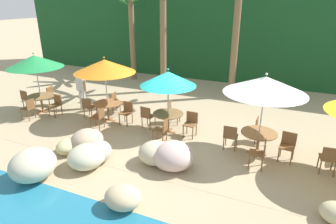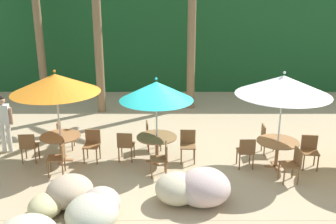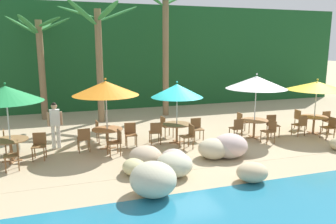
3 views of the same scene
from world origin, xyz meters
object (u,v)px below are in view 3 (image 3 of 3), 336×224
(chair_white_seaward, at_px, (272,124))
(umbrella_yellow, at_px, (317,86))
(chair_green_inland, at_px, (8,140))
(chair_yellow_left, at_px, (300,124))
(chair_green_seaward, at_px, (39,144))
(dining_table_white, at_px, (254,123))
(palm_tree_second, at_px, (99,44))
(umbrella_green, at_px, (6,94))
(umbrella_teal, at_px, (177,91))
(chair_teal_inland, at_px, (165,125))
(chair_white_right, at_px, (270,130))
(chair_yellow_inland, at_px, (299,118))
(umbrella_orange, at_px, (106,88))
(chair_teal_right, at_px, (189,135))
(chair_white_left, at_px, (237,128))
(chair_white_inland, at_px, (242,121))
(chair_orange_right, at_px, (116,141))
(chair_orange_left, at_px, (84,138))
(dining_table_teal, at_px, (177,127))
(palm_tree_third, at_px, (166,32))
(dining_table_green, at_px, (10,143))
(chair_yellow_right, at_px, (330,126))
(umbrella_white, at_px, (256,82))
(chair_teal_left, at_px, (155,131))
(chair_orange_inland, at_px, (100,130))
(chair_teal_seaward, at_px, (197,128))
(palm_tree_nearest, at_px, (40,50))
(chair_yellow_seaward, at_px, (328,120))
(chair_green_right, at_px, (14,153))
(chair_orange_seaward, at_px, (131,133))
(dining_table_yellow, at_px, (314,119))
(dining_table_orange, at_px, (107,132))

(chair_white_seaward, xyz_separation_m, umbrella_yellow, (1.90, -0.23, 1.53))
(chair_green_inland, bearing_deg, chair_yellow_left, -6.39)
(chair_green_seaward, height_order, dining_table_white, chair_green_seaward)
(palm_tree_second, bearing_deg, umbrella_green, -125.60)
(umbrella_teal, relative_size, chair_teal_inland, 2.73)
(chair_teal_inland, bearing_deg, chair_white_seaward, -15.39)
(chair_white_right, xyz_separation_m, chair_yellow_inland, (2.56, 1.45, 0.00))
(umbrella_teal, bearing_deg, chair_green_seaward, -175.86)
(umbrella_orange, distance_m, chair_teal_right, 3.39)
(dining_table_white, height_order, chair_white_left, chair_white_left)
(chair_white_inland, bearing_deg, chair_green_inland, -179.86)
(chair_orange_right, height_order, chair_yellow_inland, same)
(chair_yellow_inland, distance_m, chair_yellow_left, 1.30)
(chair_orange_left, bearing_deg, umbrella_orange, 9.61)
(dining_table_teal, height_order, palm_tree_third, palm_tree_third)
(dining_table_green, xyz_separation_m, chair_yellow_inland, (11.71, 0.61, -0.10))
(dining_table_white, bearing_deg, chair_yellow_right, -21.59)
(chair_teal_right, bearing_deg, umbrella_green, 175.09)
(umbrella_green, height_order, umbrella_orange, umbrella_orange)
(chair_teal_inland, relative_size, umbrella_white, 0.33)
(chair_teal_left, xyz_separation_m, chair_white_inland, (4.00, 0.53, 0.00))
(chair_orange_left, distance_m, chair_white_left, 5.85)
(chair_teal_left, distance_m, palm_tree_second, 5.78)
(chair_orange_inland, bearing_deg, chair_teal_seaward, -12.80)
(chair_yellow_inland, bearing_deg, umbrella_teal, -177.26)
(umbrella_green, bearing_deg, umbrella_yellow, -1.17)
(chair_teal_left, height_order, chair_white_seaward, same)
(chair_teal_inland, height_order, palm_tree_second, palm_tree_second)
(umbrella_orange, height_order, palm_tree_nearest, palm_tree_nearest)
(chair_yellow_left, bearing_deg, umbrella_teal, 171.78)
(dining_table_white, bearing_deg, chair_teal_seaward, 170.56)
(chair_white_left, distance_m, chair_yellow_seaward, 4.45)
(chair_orange_inland, relative_size, dining_table_white, 0.79)
(chair_teal_seaward, xyz_separation_m, palm_tree_third, (0.34, 4.99, 3.85))
(palm_tree_nearest, bearing_deg, chair_yellow_right, -34.39)
(dining_table_white, bearing_deg, chair_green_seaward, -179.80)
(chair_green_right, xyz_separation_m, palm_tree_third, (6.78, 6.22, 3.85))
(chair_orange_seaward, bearing_deg, umbrella_green, -174.05)
(chair_green_inland, height_order, umbrella_teal, umbrella_teal)
(chair_orange_right, bearing_deg, dining_table_yellow, 1.43)
(chair_yellow_inland, height_order, palm_tree_third, palm_tree_third)
(dining_table_teal, distance_m, umbrella_yellow, 6.16)
(chair_orange_seaward, distance_m, chair_white_left, 4.18)
(chair_orange_seaward, relative_size, dining_table_yellow, 0.79)
(umbrella_green, xyz_separation_m, palm_tree_nearest, (0.84, 6.38, 1.24))
(dining_table_orange, bearing_deg, chair_yellow_left, -5.85)
(umbrella_orange, height_order, chair_yellow_left, umbrella_orange)
(chair_green_inland, height_order, palm_tree_second, palm_tree_second)
(chair_orange_inland, distance_m, chair_orange_right, 1.71)
(dining_table_teal, xyz_separation_m, chair_white_left, (2.36, -0.44, -0.10))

